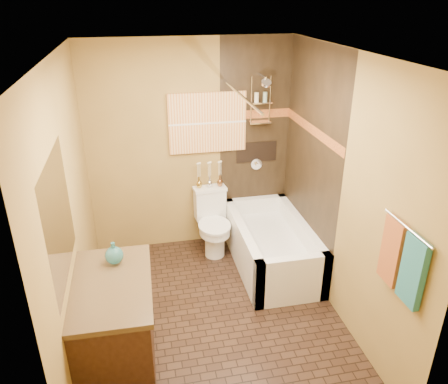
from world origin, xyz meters
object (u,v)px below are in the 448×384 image
object	(u,v)px
sunset_painting	(207,123)
toilet	(213,222)
bathtub	(271,249)
vanity	(114,330)

from	to	relation	value
sunset_painting	toilet	xyz separation A→B (m)	(0.00, -0.26, -1.16)
sunset_painting	toilet	size ratio (longest dim) A/B	1.16
toilet	bathtub	bearing A→B (deg)	-43.66
sunset_painting	vanity	size ratio (longest dim) A/B	0.86
bathtub	sunset_painting	bearing A→B (deg)	129.61
sunset_painting	toilet	bearing A→B (deg)	-90.00
sunset_painting	vanity	xyz separation A→B (m)	(-1.12, -1.99, -1.09)
bathtub	toilet	bearing A→B (deg)	142.19
sunset_painting	vanity	world-z (taller)	sunset_painting
sunset_painting	vanity	bearing A→B (deg)	-119.48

